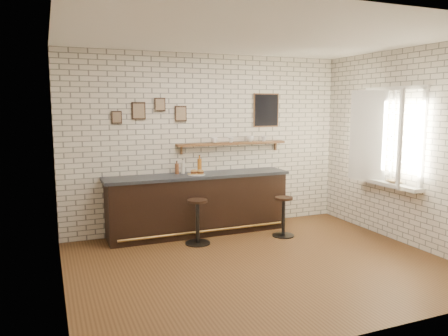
{
  "coord_description": "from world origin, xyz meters",
  "views": [
    {
      "loc": [
        -2.6,
        -5.06,
        2.14
      ],
      "look_at": [
        -0.16,
        0.9,
        1.21
      ],
      "focal_mm": 35.0,
      "sensor_mm": 36.0,
      "label": 1
    }
  ],
  "objects_px": {
    "sandwich_plate": "(197,174)",
    "bitters_bottle_amber": "(200,165)",
    "bar_counter": "(198,204)",
    "book_lower": "(389,182)",
    "shelf_cup_b": "(231,140)",
    "bar_stool_left": "(198,220)",
    "bitters_bottle_white": "(183,168)",
    "shelf_cup_c": "(250,139)",
    "ciabatta_sandwich": "(197,172)",
    "shelf_cup_d": "(264,139)",
    "shelf_cup_a": "(214,140)",
    "bitters_bottle_brown": "(177,169)",
    "bar_stool_right": "(284,215)",
    "condiment_bottle_yellow": "(200,167)",
    "book_upper": "(388,180)"
  },
  "relations": [
    {
      "from": "bitters_bottle_brown",
      "to": "bar_stool_right",
      "type": "xyz_separation_m",
      "value": [
        1.56,
        -0.83,
        -0.75
      ]
    },
    {
      "from": "book_upper",
      "to": "shelf_cup_d",
      "type": "bearing_deg",
      "value": 163.5
    },
    {
      "from": "bar_counter",
      "to": "ciabatta_sandwich",
      "type": "height_order",
      "value": "ciabatta_sandwich"
    },
    {
      "from": "bar_counter",
      "to": "shelf_cup_a",
      "type": "xyz_separation_m",
      "value": [
        0.37,
        0.2,
        1.04
      ]
    },
    {
      "from": "bitters_bottle_amber",
      "to": "bar_stool_left",
      "type": "distance_m",
      "value": 1.06
    },
    {
      "from": "shelf_cup_a",
      "to": "bar_counter",
      "type": "bearing_deg",
      "value": -170.51
    },
    {
      "from": "bitters_bottle_amber",
      "to": "shelf_cup_a",
      "type": "height_order",
      "value": "shelf_cup_a"
    },
    {
      "from": "bitters_bottle_white",
      "to": "shelf_cup_c",
      "type": "bearing_deg",
      "value": 2.16
    },
    {
      "from": "ciabatta_sandwich",
      "to": "bar_stool_left",
      "type": "xyz_separation_m",
      "value": [
        -0.16,
        -0.46,
        -0.68
      ]
    },
    {
      "from": "bar_stool_left",
      "to": "shelf_cup_d",
      "type": "relative_size",
      "value": 7.43
    },
    {
      "from": "bar_stool_right",
      "to": "shelf_cup_b",
      "type": "bearing_deg",
      "value": 122.68
    },
    {
      "from": "bar_counter",
      "to": "book_lower",
      "type": "xyz_separation_m",
      "value": [
        2.68,
        -1.46,
        0.43
      ]
    },
    {
      "from": "shelf_cup_b",
      "to": "shelf_cup_a",
      "type": "bearing_deg",
      "value": 123.03
    },
    {
      "from": "book_upper",
      "to": "bitters_bottle_brown",
      "type": "bearing_deg",
      "value": -174.13
    },
    {
      "from": "bar_counter",
      "to": "book_lower",
      "type": "height_order",
      "value": "bar_counter"
    },
    {
      "from": "bar_counter",
      "to": "bitters_bottle_brown",
      "type": "bearing_deg",
      "value": 154.36
    },
    {
      "from": "sandwich_plate",
      "to": "shelf_cup_b",
      "type": "relative_size",
      "value": 2.92
    },
    {
      "from": "condiment_bottle_yellow",
      "to": "shelf_cup_c",
      "type": "xyz_separation_m",
      "value": [
        0.97,
        0.05,
        0.46
      ]
    },
    {
      "from": "bar_stool_right",
      "to": "shelf_cup_a",
      "type": "height_order",
      "value": "shelf_cup_a"
    },
    {
      "from": "bitters_bottle_amber",
      "to": "book_upper",
      "type": "distance_m",
      "value": 3.06
    },
    {
      "from": "condiment_bottle_yellow",
      "to": "bar_stool_right",
      "type": "bearing_deg",
      "value": -35.68
    },
    {
      "from": "shelf_cup_c",
      "to": "book_lower",
      "type": "bearing_deg",
      "value": -104.92
    },
    {
      "from": "ciabatta_sandwich",
      "to": "shelf_cup_c",
      "type": "xyz_separation_m",
      "value": [
        1.09,
        0.27,
        0.49
      ]
    },
    {
      "from": "sandwich_plate",
      "to": "bitters_bottle_amber",
      "type": "bearing_deg",
      "value": 59.75
    },
    {
      "from": "bar_stool_right",
      "to": "shelf_cup_d",
      "type": "xyz_separation_m",
      "value": [
        0.08,
        0.88,
        1.19
      ]
    },
    {
      "from": "bar_counter",
      "to": "ciabatta_sandwich",
      "type": "distance_m",
      "value": 0.56
    },
    {
      "from": "ciabatta_sandwich",
      "to": "book_lower",
      "type": "relative_size",
      "value": 0.96
    },
    {
      "from": "shelf_cup_a",
      "to": "shelf_cup_d",
      "type": "bearing_deg",
      "value": -19.18
    },
    {
      "from": "ciabatta_sandwich",
      "to": "condiment_bottle_yellow",
      "type": "relative_size",
      "value": 1.16
    },
    {
      "from": "bitters_bottle_brown",
      "to": "shelf_cup_a",
      "type": "distance_m",
      "value": 0.82
    },
    {
      "from": "shelf_cup_b",
      "to": "bar_stool_left",
      "type": "bearing_deg",
      "value": 162.94
    },
    {
      "from": "bar_stool_left",
      "to": "shelf_cup_b",
      "type": "height_order",
      "value": "shelf_cup_b"
    },
    {
      "from": "bitters_bottle_white",
      "to": "shelf_cup_a",
      "type": "relative_size",
      "value": 2.07
    },
    {
      "from": "bar_counter",
      "to": "sandwich_plate",
      "type": "relative_size",
      "value": 11.07
    },
    {
      "from": "bitters_bottle_brown",
      "to": "shelf_cup_d",
      "type": "bearing_deg",
      "value": 1.67
    },
    {
      "from": "bar_stool_right",
      "to": "shelf_cup_c",
      "type": "distance_m",
      "value": 1.5
    },
    {
      "from": "condiment_bottle_yellow",
      "to": "book_lower",
      "type": "relative_size",
      "value": 0.83
    },
    {
      "from": "bar_counter",
      "to": "bitters_bottle_white",
      "type": "height_order",
      "value": "bitters_bottle_white"
    },
    {
      "from": "bitters_bottle_white",
      "to": "bar_stool_right",
      "type": "height_order",
      "value": "bitters_bottle_white"
    },
    {
      "from": "sandwich_plate",
      "to": "bitters_bottle_brown",
      "type": "bearing_deg",
      "value": 140.4
    },
    {
      "from": "condiment_bottle_yellow",
      "to": "bar_stool_left",
      "type": "xyz_separation_m",
      "value": [
        -0.28,
        -0.68,
        -0.72
      ]
    },
    {
      "from": "shelf_cup_d",
      "to": "book_upper",
      "type": "height_order",
      "value": "shelf_cup_d"
    },
    {
      "from": "shelf_cup_b",
      "to": "ciabatta_sandwich",
      "type": "bearing_deg",
      "value": 143.58
    },
    {
      "from": "bar_counter",
      "to": "bar_stool_right",
      "type": "bearing_deg",
      "value": -28.7
    },
    {
      "from": "bar_stool_right",
      "to": "bar_stool_left",
      "type": "bearing_deg",
      "value": 174.09
    },
    {
      "from": "sandwich_plate",
      "to": "bar_stool_left",
      "type": "relative_size",
      "value": 0.4
    },
    {
      "from": "shelf_cup_b",
      "to": "book_lower",
      "type": "distance_m",
      "value": 2.67
    },
    {
      "from": "ciabatta_sandwich",
      "to": "bar_stool_right",
      "type": "distance_m",
      "value": 1.59
    },
    {
      "from": "shelf_cup_a",
      "to": "shelf_cup_c",
      "type": "bearing_deg",
      "value": -19.18
    },
    {
      "from": "bitters_bottle_brown",
      "to": "book_lower",
      "type": "xyz_separation_m",
      "value": [
        3.0,
        -1.62,
        -0.16
      ]
    }
  ]
}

